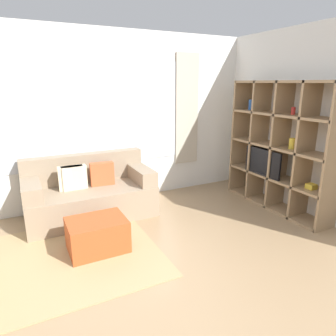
% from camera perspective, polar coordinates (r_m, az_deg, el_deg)
% --- Properties ---
extents(ground_plane, '(16.00, 16.00, 0.00)m').
position_cam_1_polar(ground_plane, '(2.77, 4.21, -27.74)').
color(ground_plane, '#9E7F5B').
extents(wall_back, '(6.54, 0.11, 2.70)m').
position_cam_1_polar(wall_back, '(4.82, -14.04, 8.88)').
color(wall_back, white).
rests_on(wall_back, ground_plane).
extents(wall_right, '(0.07, 4.13, 2.70)m').
position_cam_1_polar(wall_right, '(4.95, 23.26, 8.17)').
color(wall_right, white).
rests_on(wall_right, ground_plane).
extents(area_rug, '(2.54, 1.77, 0.01)m').
position_cam_1_polar(area_rug, '(3.70, -22.84, -16.44)').
color(area_rug, tan).
rests_on(area_rug, ground_plane).
extents(shelving_unit, '(0.40, 1.84, 1.94)m').
position_cam_1_polar(shelving_unit, '(4.89, 20.71, 3.76)').
color(shelving_unit, silver).
rests_on(shelving_unit, ground_plane).
extents(couch_main, '(1.79, 0.87, 0.88)m').
position_cam_1_polar(couch_main, '(4.56, -14.66, -4.85)').
color(couch_main, gray).
rests_on(couch_main, ground_plane).
extents(ottoman, '(0.66, 0.51, 0.39)m').
position_cam_1_polar(ottoman, '(3.68, -13.32, -12.31)').
color(ottoman, '#B74C23').
rests_on(ottoman, ground_plane).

